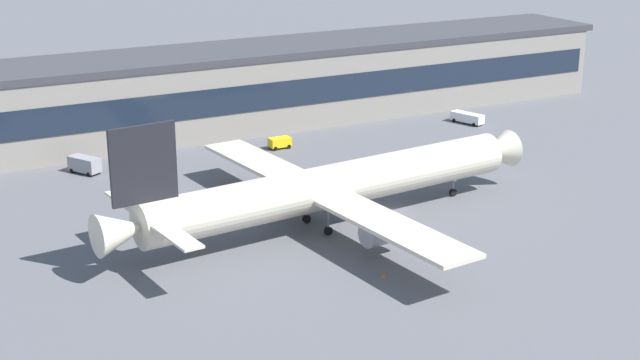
# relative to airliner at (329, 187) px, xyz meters

# --- Properties ---
(ground_plane) EXTENTS (600.00, 600.00, 0.00)m
(ground_plane) POSITION_rel_airliner_xyz_m (10.68, 0.85, -5.40)
(ground_plane) COLOR #56565B
(terminal_building) EXTENTS (151.14, 18.81, 14.30)m
(terminal_building) POSITION_rel_airliner_xyz_m (10.68, 52.68, 1.77)
(terminal_building) COLOR gray
(terminal_building) RESTS_ON ground_plane
(airliner) EXTENTS (63.62, 54.65, 17.30)m
(airliner) POSITION_rel_airliner_xyz_m (0.00, 0.00, 0.00)
(airliner) COLOR beige
(airliner) RESTS_ON ground_plane
(belt_loader) EXTENTS (3.81, 6.71, 1.95)m
(belt_loader) POSITION_rel_airliner_xyz_m (47.90, 34.31, -4.25)
(belt_loader) COLOR white
(belt_loader) RESTS_ON ground_plane
(baggage_tug) EXTENTS (3.62, 2.14, 1.85)m
(baggage_tug) POSITION_rel_airliner_xyz_m (10.22, 35.70, -4.31)
(baggage_tug) COLOR yellow
(baggage_tug) RESTS_ON ground_plane
(crew_van) EXTENTS (4.47, 5.61, 2.55)m
(crew_van) POSITION_rel_airliner_xyz_m (-22.25, 37.72, -3.94)
(crew_van) COLOR gray
(crew_van) RESTS_ON ground_plane
(traffic_cone_0) EXTENTS (0.49, 0.49, 0.61)m
(traffic_cone_0) POSITION_rel_airliner_xyz_m (-2.31, -17.33, -5.10)
(traffic_cone_0) COLOR #F2590C
(traffic_cone_0) RESTS_ON ground_plane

